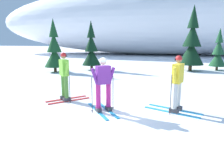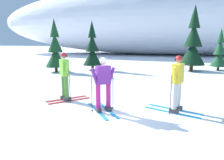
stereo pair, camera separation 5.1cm
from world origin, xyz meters
The scene contains 9 objects.
ground_plane centered at (0.00, 0.00, 0.00)m, with size 120.00×120.00×0.00m, color white.
skier_purple_jacket centered at (-0.49, 0.37, 0.91)m, with size 1.34×1.65×1.73m.
skier_lime_jacket centered at (-2.19, 1.27, 0.95)m, with size 1.45×1.42×1.80m.
skier_yellow_jacket centered at (1.75, 0.84, 0.94)m, with size 1.81×1.12×1.79m.
pine_tree_far_left centered at (-5.88, 7.70, 1.54)m, with size 1.42×1.42×3.69m.
pine_tree_center_left centered at (-3.66, 9.22, 1.52)m, with size 1.41×1.41×3.64m.
pine_tree_center_right centered at (3.56, 10.24, 1.95)m, with size 1.80×1.80×4.67m.
pine_tree_far_right centered at (5.55, 10.94, 1.30)m, with size 1.20×1.20×3.10m.
snow_ridge_background centered at (1.67, 26.98, 4.97)m, with size 51.55×15.91×9.93m, color white.
Camera 2 is at (1.13, -5.75, 2.27)m, focal length 33.37 mm.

